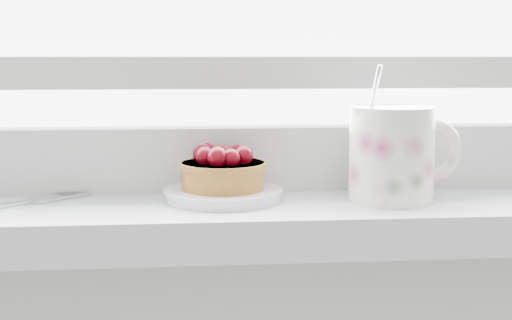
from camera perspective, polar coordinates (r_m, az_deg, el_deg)
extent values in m
cube|color=silver|center=(0.75, -1.97, -4.72)|extent=(1.60, 0.20, 0.04)
cube|color=silver|center=(0.80, -2.27, 0.22)|extent=(1.30, 0.05, 0.07)
cube|color=silver|center=(0.80, -2.31, 7.01)|extent=(1.30, 0.04, 0.04)
cylinder|color=silver|center=(0.74, -2.64, -2.77)|extent=(0.12, 0.12, 0.01)
cylinder|color=#8E5A1F|center=(0.74, -2.65, -1.25)|extent=(0.09, 0.09, 0.03)
cylinder|color=#8E5A1F|center=(0.73, -2.66, -0.43)|extent=(0.09, 0.09, 0.01)
sphere|color=#42050C|center=(0.73, -2.66, 0.44)|extent=(0.02, 0.02, 0.02)
sphere|color=#42050C|center=(0.74, -0.93, 0.49)|extent=(0.02, 0.02, 0.02)
sphere|color=#42050C|center=(0.75, -1.50, 0.62)|extent=(0.02, 0.02, 0.02)
sphere|color=#42050C|center=(0.76, -2.64, 0.65)|extent=(0.02, 0.02, 0.02)
sphere|color=#42050C|center=(0.75, -3.87, 0.65)|extent=(0.02, 0.02, 0.02)
sphere|color=#42050C|center=(0.74, -4.32, 0.52)|extent=(0.02, 0.02, 0.02)
sphere|color=#42050C|center=(0.72, -4.11, 0.30)|extent=(0.02, 0.02, 0.02)
sphere|color=#42050C|center=(0.71, -3.10, 0.22)|extent=(0.02, 0.02, 0.02)
sphere|color=#42050C|center=(0.71, -2.01, 0.17)|extent=(0.02, 0.02, 0.02)
sphere|color=#42050C|center=(0.72, -0.99, 0.36)|extent=(0.02, 0.02, 0.02)
cylinder|color=white|center=(0.74, 10.79, 0.45)|extent=(0.10, 0.10, 0.10)
cylinder|color=black|center=(0.74, 10.88, 3.89)|extent=(0.08, 0.08, 0.01)
torus|color=white|center=(0.76, 13.96, 0.73)|extent=(0.07, 0.03, 0.07)
cylinder|color=silver|center=(0.75, 9.43, 5.25)|extent=(0.01, 0.02, 0.06)
cube|color=silver|center=(0.76, -18.32, -3.25)|extent=(0.02, 0.02, 0.00)
cube|color=silver|center=(0.77, -16.62, -2.99)|extent=(0.04, 0.04, 0.00)
cube|color=silver|center=(0.78, -14.16, -2.78)|extent=(0.03, 0.03, 0.00)
cube|color=silver|center=(0.78, -14.44, -2.71)|extent=(0.03, 0.03, 0.00)
cube|color=silver|center=(0.79, -14.71, -2.64)|extent=(0.03, 0.03, 0.00)
cube|color=silver|center=(0.79, -14.98, -2.57)|extent=(0.03, 0.03, 0.00)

